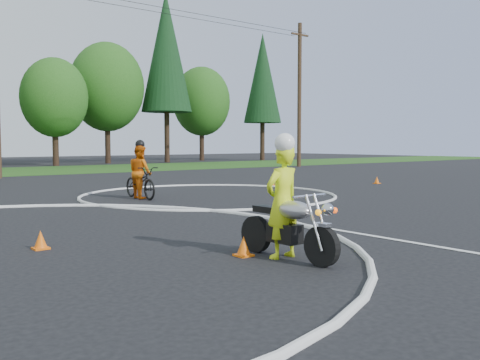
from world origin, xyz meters
TOP-DOWN VIEW (x-y plane):
  - ground at (0.00, 0.00)m, footprint 120.00×120.00m
  - course_markings at (2.17, 4.35)m, footprint 19.05×19.05m
  - primary_motorcycle at (3.49, -0.39)m, footprint 0.66×1.88m
  - rider_primary_grp at (3.48, -0.25)m, footprint 0.62×0.43m
  - rider_second_grp at (5.86, 8.54)m, footprint 0.69×1.86m
  - traffic_cones at (3.32, 3.27)m, footprint 23.91×13.07m
  - treeline at (14.78, 34.61)m, footprint 38.20×8.10m

SIDE VIEW (x-z plane):
  - ground at x=0.00m, z-range 0.00..0.00m
  - course_markings at x=2.17m, z-range -0.05..0.07m
  - traffic_cones at x=3.32m, z-range -0.01..0.29m
  - primary_motorcycle at x=3.49m, z-range -0.01..0.97m
  - rider_second_grp at x=5.86m, z-range -0.26..1.52m
  - rider_primary_grp at x=3.48m, z-range -0.03..1.80m
  - treeline at x=14.78m, z-range -0.64..13.88m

